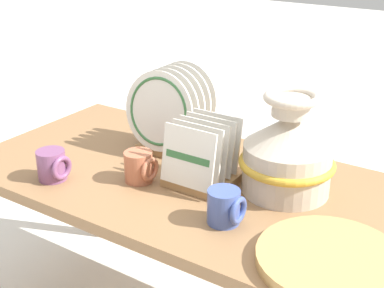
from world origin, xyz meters
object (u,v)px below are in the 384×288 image
at_px(wicker_charger_stack, 331,260).
at_px(mug_plum_glaze, 53,165).
at_px(ceramic_vase, 288,152).
at_px(mug_terracotta_glaze, 140,167).
at_px(mug_cobalt_glaze, 225,207).
at_px(dish_rack_square_plates, 202,161).
at_px(dish_rack_round_plates, 170,114).

distance_m(wicker_charger_stack, mug_plum_glaze, 0.83).
xyz_separation_m(ceramic_vase, mug_plum_glaze, (-0.60, -0.31, -0.07)).
relative_size(mug_terracotta_glaze, mug_cobalt_glaze, 1.00).
bearing_deg(ceramic_vase, dish_rack_square_plates, -157.81).
distance_m(mug_cobalt_glaze, mug_plum_glaze, 0.55).
bearing_deg(wicker_charger_stack, dish_rack_square_plates, 158.76).
xyz_separation_m(dish_rack_round_plates, mug_terracotta_glaze, (0.06, -0.23, -0.08)).
height_order(mug_terracotta_glaze, mug_plum_glaze, same).
relative_size(dish_rack_round_plates, mug_cobalt_glaze, 3.05).
height_order(wicker_charger_stack, mug_terracotta_glaze, mug_terracotta_glaze).
relative_size(ceramic_vase, dish_rack_round_plates, 1.03).
relative_size(mug_cobalt_glaze, mug_plum_glaze, 1.00).
bearing_deg(mug_cobalt_glaze, mug_plum_glaze, -172.84).
distance_m(dish_rack_square_plates, mug_cobalt_glaze, 0.23).
height_order(dish_rack_round_plates, mug_terracotta_glaze, dish_rack_round_plates).
relative_size(dish_rack_round_plates, dish_rack_square_plates, 1.46).
distance_m(dish_rack_round_plates, mug_cobalt_glaze, 0.49).
bearing_deg(mug_plum_glaze, ceramic_vase, 27.33).
height_order(dish_rack_round_plates, mug_cobalt_glaze, dish_rack_round_plates).
relative_size(wicker_charger_stack, mug_terracotta_glaze, 3.67).
height_order(dish_rack_square_plates, mug_plum_glaze, dish_rack_square_plates).
relative_size(dish_rack_round_plates, mug_terracotta_glaze, 3.05).
distance_m(ceramic_vase, dish_rack_round_plates, 0.44).
bearing_deg(dish_rack_round_plates, mug_plum_glaze, -113.87).
height_order(ceramic_vase, mug_terracotta_glaze, ceramic_vase).
relative_size(ceramic_vase, mug_plum_glaze, 3.15).
height_order(ceramic_vase, mug_cobalt_glaze, ceramic_vase).
xyz_separation_m(wicker_charger_stack, mug_cobalt_glaze, (-0.29, 0.02, 0.03)).
bearing_deg(mug_terracotta_glaze, mug_plum_glaze, -148.94).
bearing_deg(wicker_charger_stack, ceramic_vase, 130.85).
height_order(mug_terracotta_glaze, mug_cobalt_glaze, same).
bearing_deg(mug_cobalt_glaze, dish_rack_round_plates, 142.07).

